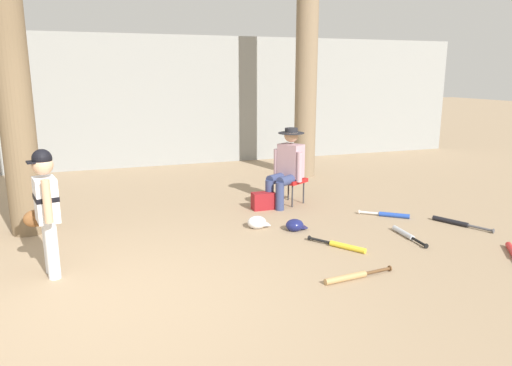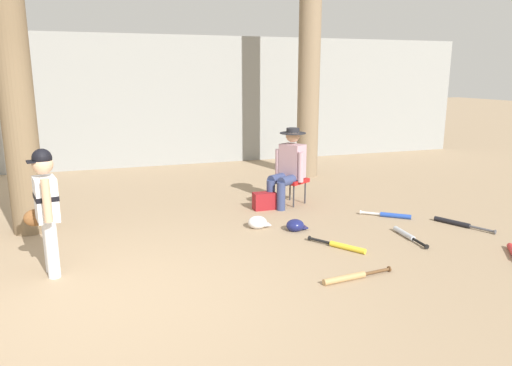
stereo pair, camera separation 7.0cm
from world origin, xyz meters
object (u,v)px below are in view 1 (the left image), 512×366
Objects in this scene: bat_black_composite at (455,222)px; bat_blue_youth at (390,215)px; handbag_beside_stool at (263,201)px; seated_spectator at (287,165)px; tree_behind_spectator at (307,51)px; batting_helmet_navy at (295,225)px; young_ballplayer at (45,205)px; bat_aluminum_silver at (406,234)px; tree_near_player at (4,5)px; bat_yellow_trainer at (343,246)px; batting_helmet_white at (257,222)px; folding_stool at (290,181)px; bat_wood_tan at (351,277)px.

bat_black_composite is 0.86m from bat_blue_youth.
handbag_beside_stool reaches higher than bat_blue_youth.
seated_spectator reaches higher than bat_blue_youth.
tree_behind_spectator reaches higher than batting_helmet_navy.
tree_behind_spectator reaches higher than young_ballplayer.
tree_near_player is at bearing 158.75° from bat_aluminum_silver.
bat_yellow_trainer and bat_blue_youth have the same top height.
bat_yellow_trainer is 2.34× the size of batting_helmet_navy.
bat_aluminum_silver is 2.54× the size of batting_helmet_navy.
seated_spectator is 1.81× the size of bat_yellow_trainer.
handbag_beside_stool is 0.51× the size of bat_yellow_trainer.
batting_helmet_white is (2.49, 0.75, -0.67)m from young_ballplayer.
folding_stool is at bearing 47.32° from batting_helmet_white.
batting_helmet_white is at bearing 148.28° from batting_helmet_navy.
bat_aluminum_silver is at bearing 34.55° from bat_wood_tan.
batting_helmet_navy is 0.94× the size of batting_helmet_white.
tree_near_player is 6.31m from bat_black_composite.
bat_black_composite and bat_aluminum_silver have the same top height.
tree_behind_spectator reaches higher than bat_black_composite.
bat_yellow_trainer is (0.32, -1.88, -0.10)m from handbag_beside_stool.
folding_stool is 0.71× the size of bat_black_composite.
bat_blue_youth is (4.83, -0.97, -2.76)m from tree_near_player.
bat_black_composite is (5.45, -1.56, -2.76)m from tree_near_player.
tree_near_player is at bearing -177.28° from folding_stool.
tree_behind_spectator is at bearing 58.33° from seated_spectator.
tree_near_player is at bearing 164.41° from batting_helmet_white.
bat_blue_youth is at bearing 68.34° from bat_aluminum_silver.
tree_near_player reaches higher than folding_stool.
handbag_beside_stool is 1.87m from bat_blue_youth.
young_ballplayer is at bearing -153.06° from folding_stool.
batting_helmet_white is at bearing 123.30° from bat_yellow_trainer.
folding_stool is 0.46× the size of seated_spectator.
bat_blue_youth is at bearing -90.98° from tree_behind_spectator.
batting_helmet_navy is (-0.27, 0.80, 0.04)m from bat_yellow_trainer.
bat_blue_youth is 1.98m from batting_helmet_white.
tree_near_player is 4.26m from seated_spectator.
tree_behind_spectator reaches higher than seated_spectator.
batting_helmet_navy reaches higher than bat_blue_youth.
bat_blue_youth is at bearing -46.89° from folding_stool.
seated_spectator is (3.30, 1.67, -0.10)m from young_ballplayer.
bat_black_composite is 2.51m from bat_wood_tan.
young_ballplayer is 3.04m from batting_helmet_navy.
young_ballplayer is (0.37, -1.54, -2.05)m from tree_near_player.
bat_black_composite is at bearing -0.22° from young_ballplayer.
bat_black_composite is at bearing 25.98° from bat_wood_tan.
handbag_beside_stool is at bearing 144.43° from bat_black_composite.
handbag_beside_stool is at bearing 125.66° from bat_aluminum_silver.
folding_stool is at bearing 78.87° from bat_wood_tan.
tree_behind_spectator is 6.79× the size of bat_wood_tan.
bat_wood_tan is at bearing -99.63° from seated_spectator.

